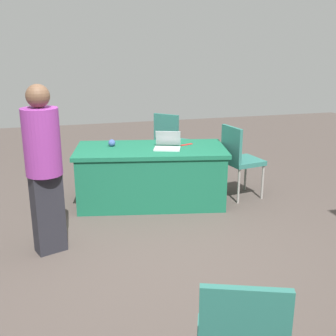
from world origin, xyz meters
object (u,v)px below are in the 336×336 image
Objects in this scene: person_presenter at (44,163)px; chair_aisle at (170,139)px; table_foreground at (151,175)px; laptop_silver at (167,145)px; scissors_red at (186,145)px; chair_near_front at (239,157)px; yarn_ball at (112,143)px.

chair_aisle is at bearing 30.07° from person_presenter.
table_foreground is at bearing 18.82° from person_presenter.
scissors_red is (-0.29, -0.12, -0.04)m from laptop_silver.
person_presenter reaches higher than chair_near_front.
person_presenter is (2.42, 0.89, 0.35)m from chair_near_front.
table_foreground is at bearing 156.33° from yarn_ball.
chair_aisle is at bearing -167.85° from chair_near_front.
table_foreground is 22.23× the size of yarn_ball.
chair_near_front is 1.02× the size of chair_aisle.
person_presenter is at bearing 10.50° from scissors_red.
person_presenter reaches higher than yarn_ball.
person_presenter is at bearing 39.13° from table_foreground.
chair_near_front is (-1.15, 0.14, 0.20)m from table_foreground.
laptop_silver is (-1.46, -0.94, -0.15)m from person_presenter.
chair_near_front is at bearing 173.17° from table_foreground.
chair_aisle is 1.21m from scissors_red.
laptop_silver is 2.21× the size of scissors_red.
scissors_red is (-1.75, -1.06, -0.18)m from person_presenter.
laptop_silver is 0.31m from scissors_red.
table_foreground is at bearing -107.17° from chair_near_front.
yarn_ball is at bearing 36.48° from person_presenter.
yarn_ball is (0.65, -0.30, 0.01)m from laptop_silver.
yarn_ball is at bearing -23.67° from table_foreground.
laptop_silver reaches higher than yarn_ball.
person_presenter is 2.05m from scissors_red.
laptop_silver is at bearing -63.44° from chair_aisle.
chair_aisle is 1.39m from laptop_silver.
chair_aisle is 0.58× the size of person_presenter.
chair_aisle reaches higher than table_foreground.
table_foreground is 0.60m from scissors_red.
person_presenter is 1.48m from yarn_ball.
chair_near_front is 2.60m from person_presenter.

